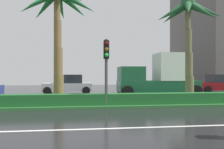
{
  "coord_description": "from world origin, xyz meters",
  "views": [
    {
      "loc": [
        1.09,
        -5.56,
        1.87
      ],
      "look_at": [
        3.21,
        12.05,
        1.74
      ],
      "focal_mm": 36.44,
      "sensor_mm": 36.0,
      "label": 1
    }
  ],
  "objects_px": {
    "car_in_traffic_second": "(68,84)",
    "box_truck_lead": "(158,77)",
    "palm_tree_centre_left": "(58,11)",
    "palm_tree_centre": "(188,20)",
    "car_in_traffic_third": "(219,84)",
    "traffic_signal_median_right": "(106,60)"
  },
  "relations": [
    {
      "from": "car_in_traffic_second",
      "to": "box_truck_lead",
      "type": "bearing_deg",
      "value": 158.39
    },
    {
      "from": "palm_tree_centre_left",
      "to": "palm_tree_centre",
      "type": "xyz_separation_m",
      "value": [
        8.04,
        -0.12,
        -0.36
      ]
    },
    {
      "from": "palm_tree_centre_left",
      "to": "car_in_traffic_third",
      "type": "relative_size",
      "value": 1.63
    },
    {
      "from": "traffic_signal_median_right",
      "to": "car_in_traffic_third",
      "type": "relative_size",
      "value": 0.81
    },
    {
      "from": "car_in_traffic_second",
      "to": "box_truck_lead",
      "type": "height_order",
      "value": "box_truck_lead"
    },
    {
      "from": "traffic_signal_median_right",
      "to": "car_in_traffic_second",
      "type": "relative_size",
      "value": 0.81
    },
    {
      "from": "palm_tree_centre_left",
      "to": "palm_tree_centre",
      "type": "distance_m",
      "value": 8.05
    },
    {
      "from": "palm_tree_centre_left",
      "to": "car_in_traffic_second",
      "type": "relative_size",
      "value": 1.63
    },
    {
      "from": "palm_tree_centre",
      "to": "box_truck_lead",
      "type": "relative_size",
      "value": 1.02
    },
    {
      "from": "palm_tree_centre_left",
      "to": "palm_tree_centre",
      "type": "bearing_deg",
      "value": -0.88
    },
    {
      "from": "traffic_signal_median_right",
      "to": "car_in_traffic_second",
      "type": "distance_m",
      "value": 9.4
    },
    {
      "from": "palm_tree_centre_left",
      "to": "car_in_traffic_third",
      "type": "height_order",
      "value": "palm_tree_centre_left"
    },
    {
      "from": "traffic_signal_median_right",
      "to": "car_in_traffic_third",
      "type": "distance_m",
      "value": 14.8
    },
    {
      "from": "palm_tree_centre_left",
      "to": "car_in_traffic_second",
      "type": "height_order",
      "value": "palm_tree_centre_left"
    },
    {
      "from": "box_truck_lead",
      "to": "car_in_traffic_third",
      "type": "xyz_separation_m",
      "value": [
        7.04,
        2.78,
        -0.72
      ]
    },
    {
      "from": "palm_tree_centre",
      "to": "car_in_traffic_third",
      "type": "xyz_separation_m",
      "value": [
        6.51,
        6.99,
        -4.37
      ]
    },
    {
      "from": "palm_tree_centre_left",
      "to": "car_in_traffic_second",
      "type": "distance_m",
      "value": 8.47
    },
    {
      "from": "palm_tree_centre_left",
      "to": "car_in_traffic_third",
      "type": "distance_m",
      "value": 16.77
    },
    {
      "from": "car_in_traffic_third",
      "to": "car_in_traffic_second",
      "type": "bearing_deg",
      "value": -0.61
    },
    {
      "from": "palm_tree_centre_left",
      "to": "traffic_signal_median_right",
      "type": "height_order",
      "value": "palm_tree_centre_left"
    },
    {
      "from": "palm_tree_centre_left",
      "to": "box_truck_lead",
      "type": "height_order",
      "value": "palm_tree_centre_left"
    },
    {
      "from": "palm_tree_centre_left",
      "to": "car_in_traffic_third",
      "type": "xyz_separation_m",
      "value": [
        14.55,
        6.87,
        -4.73
      ]
    }
  ]
}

